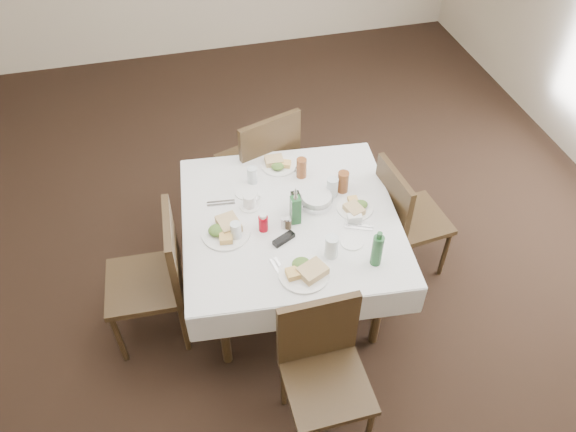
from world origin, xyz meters
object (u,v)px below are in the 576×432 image
object	(u,v)px
dining_table	(290,226)
coffee_mug	(250,201)
chair_east	(403,214)
chair_south	(323,363)
water_e	(332,187)
green_bottle	(377,250)
chair_north	(263,161)
water_n	(252,175)
oil_cruet_green	(295,209)
water_s	(332,247)
chair_west	(158,273)
water_w	(236,231)
bread_basket	(316,200)
ketchup_bottle	(263,223)
oil_cruet_dark	(295,203)

from	to	relation	value
dining_table	coffee_mug	size ratio (longest dim) A/B	10.30
chair_east	chair_south	bearing A→B (deg)	-131.98
water_e	green_bottle	world-z (taller)	green_bottle
chair_north	water_n	xyz separation A→B (m)	(-0.16, -0.42, 0.24)
water_e	oil_cruet_green	xyz separation A→B (m)	(-0.29, -0.17, 0.04)
chair_north	water_s	size ratio (longest dim) A/B	7.00
chair_west	water_w	distance (m)	0.57
chair_west	water_e	bearing A→B (deg)	10.06
chair_north	chair_south	distance (m)	1.72
water_n	water_e	size ratio (longest dim) A/B	0.88
water_w	water_s	bearing A→B (deg)	-27.99
chair_south	bread_basket	bearing A→B (deg)	76.13
chair_west	water_e	world-z (taller)	chair_west
coffee_mug	chair_west	bearing A→B (deg)	-159.73
ketchup_bottle	green_bottle	xyz separation A→B (m)	(0.57, -0.42, 0.05)
bread_basket	chair_south	bearing A→B (deg)	-103.87
chair_east	oil_cruet_green	bearing A→B (deg)	-173.01
chair_north	water_s	bearing A→B (deg)	-82.21
water_s	green_bottle	distance (m)	0.26
dining_table	chair_north	xyz separation A→B (m)	(-0.01, 0.80, -0.10)
dining_table	green_bottle	xyz separation A→B (m)	(0.38, -0.48, 0.19)
water_s	oil_cruet_dark	xyz separation A→B (m)	(-0.11, 0.39, 0.02)
chair_west	water_s	bearing A→B (deg)	-15.69
chair_east	chair_west	world-z (taller)	chair_west
dining_table	chair_east	xyz separation A→B (m)	(0.82, 0.05, -0.15)
chair_south	coffee_mug	bearing A→B (deg)	99.09
bread_basket	chair_east	bearing A→B (deg)	-2.23
water_n	bread_basket	world-z (taller)	water_n
dining_table	bread_basket	distance (m)	0.24
chair_west	bread_basket	world-z (taller)	chair_west
green_bottle	chair_west	bearing A→B (deg)	162.06
water_w	oil_cruet_dark	distance (m)	0.42
water_s	green_bottle	xyz separation A→B (m)	(0.23, -0.12, 0.04)
dining_table	coffee_mug	world-z (taller)	coffee_mug
bread_basket	oil_cruet_green	size ratio (longest dim) A/B	0.86
bread_basket	water_s	bearing A→B (deg)	-95.00
chair_east	water_e	bearing A→B (deg)	171.48
chair_east	bread_basket	bearing A→B (deg)	177.77
dining_table	chair_west	size ratio (longest dim) A/B	1.48
water_w	coffee_mug	size ratio (longest dim) A/B	0.85
chair_north	green_bottle	xyz separation A→B (m)	(0.39, -1.28, 0.29)
water_s	coffee_mug	xyz separation A→B (m)	(-0.38, 0.52, -0.03)
water_w	coffee_mug	world-z (taller)	water_w
dining_table	water_e	bearing A→B (deg)	22.29
water_e	oil_cruet_green	bearing A→B (deg)	-149.29
chair_north	ketchup_bottle	world-z (taller)	chair_north
water_w	bread_basket	distance (m)	0.58
chair_north	dining_table	bearing A→B (deg)	-89.55
water_w	chair_north	bearing A→B (deg)	68.43
water_e	coffee_mug	distance (m)	0.54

